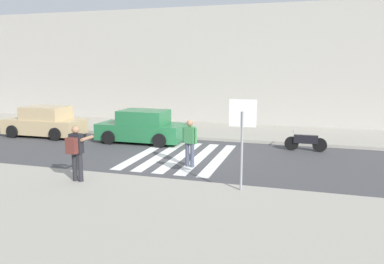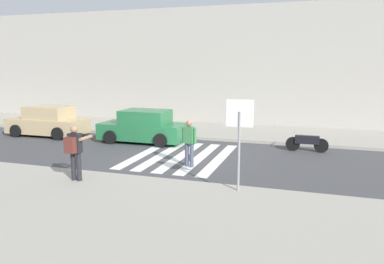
{
  "view_description": "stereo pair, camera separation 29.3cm",
  "coord_description": "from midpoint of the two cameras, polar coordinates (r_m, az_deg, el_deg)",
  "views": [
    {
      "loc": [
        4.68,
        -13.85,
        3.68
      ],
      "look_at": [
        0.6,
        -0.2,
        1.1
      ],
      "focal_mm": 35.0,
      "sensor_mm": 36.0,
      "label": 1
    },
    {
      "loc": [
        4.96,
        -13.76,
        3.68
      ],
      "look_at": [
        0.6,
        -0.2,
        1.1
      ],
      "focal_mm": 35.0,
      "sensor_mm": 36.0,
      "label": 2
    }
  ],
  "objects": [
    {
      "name": "sidewalk_near",
      "position": [
        9.7,
        -14.89,
        -11.95
      ],
      "size": [
        60.0,
        6.0,
        0.14
      ],
      "primitive_type": "cube",
      "color": "#9E998C",
      "rests_on": "ground"
    },
    {
      "name": "parked_car_green",
      "position": [
        17.99,
        -8.1,
        0.71
      ],
      "size": [
        4.1,
        1.92,
        1.55
      ],
      "color": "#236B3D",
      "rests_on": "ground"
    },
    {
      "name": "photographer_with_backpack",
      "position": [
        11.91,
        -17.93,
        -2.43
      ],
      "size": [
        0.59,
        0.85,
        1.72
      ],
      "color": "#232328",
      "rests_on": "sidewalk_near"
    },
    {
      "name": "parked_car_tan",
      "position": [
        20.86,
        -21.87,
        1.38
      ],
      "size": [
        4.1,
        1.92,
        1.55
      ],
      "color": "tan",
      "rests_on": "ground"
    },
    {
      "name": "motorcycle",
      "position": [
        16.73,
        16.43,
        -1.42
      ],
      "size": [
        1.76,
        0.6,
        0.87
      ],
      "color": "black",
      "rests_on": "ground"
    },
    {
      "name": "crosswalk_stripe_0",
      "position": [
        15.84,
        -7.78,
        -3.25
      ],
      "size": [
        0.44,
        5.2,
        0.01
      ],
      "primitive_type": "cube",
      "color": "silver",
      "rests_on": "ground"
    },
    {
      "name": "crosswalk_stripe_2",
      "position": [
        15.26,
        -2.28,
        -3.68
      ],
      "size": [
        0.44,
        5.2,
        0.01
      ],
      "primitive_type": "cube",
      "color": "silver",
      "rests_on": "ground"
    },
    {
      "name": "sidewalk_far",
      "position": [
        20.7,
        2.92,
        0.21
      ],
      "size": [
        60.0,
        4.8,
        0.14
      ],
      "primitive_type": "cube",
      "color": "#9E998C",
      "rests_on": "ground"
    },
    {
      "name": "crosswalk_stripe_1",
      "position": [
        15.53,
        -5.08,
        -3.47
      ],
      "size": [
        0.44,
        5.2,
        0.01
      ],
      "primitive_type": "cube",
      "color": "silver",
      "rests_on": "ground"
    },
    {
      "name": "ground_plane",
      "position": [
        15.08,
        -2.53,
        -3.87
      ],
      "size": [
        120.0,
        120.0,
        0.0
      ],
      "primitive_type": "plane",
      "color": "#424244"
    },
    {
      "name": "building_facade_far",
      "position": [
        24.68,
        5.46,
        9.91
      ],
      "size": [
        56.0,
        4.0,
        7.09
      ],
      "primitive_type": "cube",
      "color": "#ADA89E",
      "rests_on": "ground"
    },
    {
      "name": "crosswalk_stripe_3",
      "position": [
        15.03,
        0.61,
        -3.89
      ],
      "size": [
        0.44,
        5.2,
        0.01
      ],
      "primitive_type": "cube",
      "color": "silver",
      "rests_on": "ground"
    },
    {
      "name": "stop_sign",
      "position": [
        10.44,
        6.9,
        1.11
      ],
      "size": [
        0.76,
        0.08,
        2.6
      ],
      "color": "gray",
      "rests_on": "sidewalk_near"
    },
    {
      "name": "pedestrian_crossing",
      "position": [
        13.49,
        -0.96,
        -1.3
      ],
      "size": [
        0.57,
        0.31,
        1.72
      ],
      "color": "#474C60",
      "rests_on": "ground"
    },
    {
      "name": "crosswalk_stripe_4",
      "position": [
        14.83,
        3.59,
        -4.1
      ],
      "size": [
        0.44,
        5.2,
        0.01
      ],
      "primitive_type": "cube",
      "color": "silver",
      "rests_on": "ground"
    }
  ]
}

